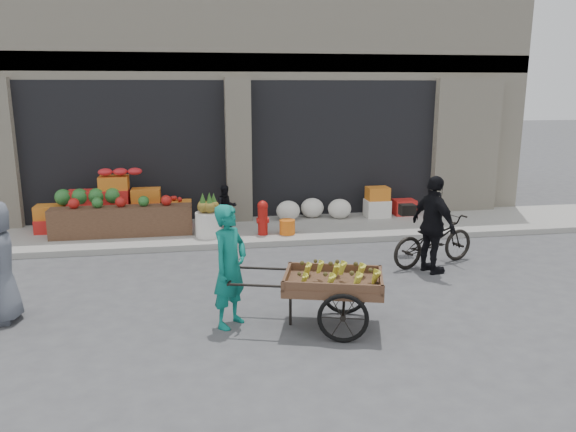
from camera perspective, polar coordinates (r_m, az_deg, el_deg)
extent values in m
plane|color=#424244|center=(8.18, -1.85, -9.17)|extent=(80.00, 80.00, 0.00)
cube|color=gray|center=(12.04, -4.55, -1.57)|extent=(18.00, 2.20, 0.12)
cube|color=beige|center=(15.74, -6.21, 14.49)|extent=(14.00, 6.00, 7.00)
cube|color=gray|center=(12.90, -5.38, 15.27)|extent=(14.00, 0.30, 0.40)
cube|color=black|center=(13.66, -15.90, 6.59)|extent=(4.40, 1.60, 3.10)
cube|color=black|center=(14.02, 4.80, 7.20)|extent=(4.40, 1.60, 3.10)
cube|color=beige|center=(12.77, -5.12, 6.62)|extent=(0.55, 0.80, 3.22)
cube|color=brown|center=(11.85, -16.51, -0.52)|extent=(2.80, 0.45, 0.60)
sphere|color=#1E5923|center=(12.35, -19.61, 1.88)|extent=(0.34, 0.34, 0.34)
cylinder|color=silver|center=(11.44, -8.09, -0.84)|extent=(0.52, 0.52, 0.50)
cylinder|color=#A5140F|center=(11.46, -2.58, -0.54)|extent=(0.20, 0.20, 0.56)
sphere|color=#A5140F|center=(11.39, -2.60, 1.03)|extent=(0.22, 0.22, 0.22)
cylinder|color=orange|center=(11.51, -0.08, -1.13)|extent=(0.32, 0.32, 0.30)
ellipsoid|color=silver|center=(12.80, 2.66, 0.63)|extent=(1.70, 0.60, 0.44)
imported|color=black|center=(11.99, -6.30, 0.91)|extent=(0.51, 0.43, 0.93)
cube|color=brown|center=(7.34, 4.62, -7.00)|extent=(1.45, 1.15, 0.11)
torus|color=black|center=(7.02, 5.61, -10.31)|extent=(0.63, 0.24, 0.64)
torus|color=black|center=(7.85, 5.76, -7.70)|extent=(0.63, 0.24, 0.64)
cylinder|color=black|center=(7.49, 0.24, -9.14)|extent=(0.05, 0.05, 0.53)
imported|color=#0E6F62|center=(7.34, -5.93, -5.10)|extent=(0.68, 0.71, 1.63)
imported|color=black|center=(10.21, 14.55, -2.37)|extent=(1.82, 1.08, 0.90)
imported|color=black|center=(9.68, 14.56, -0.89)|extent=(0.68, 1.05, 1.66)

